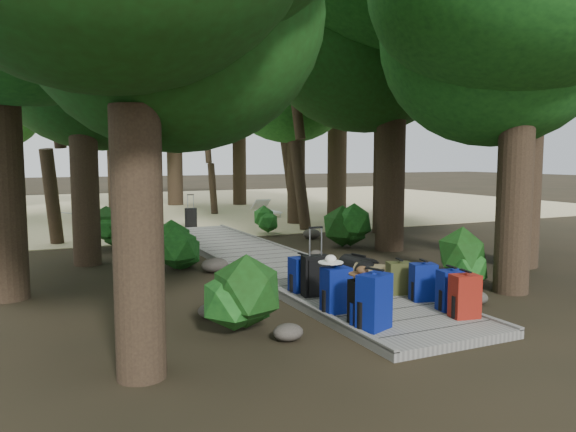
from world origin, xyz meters
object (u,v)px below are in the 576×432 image
backpack_left_b (364,300)px  backpack_left_c (336,288)px  duffel_right_black (358,268)px  lone_suitcase_on_sand (191,218)px  duffel_right_khaki (371,273)px  backpack_right_d (399,276)px  backpack_right_b (451,288)px  suitcase_on_boardwalk (315,276)px  backpack_left_d (303,272)px  kayak (80,218)px  backpack_left_a (374,298)px  sun_lounger (268,208)px  backpack_right_c (423,280)px  backpack_right_a (465,294)px

backpack_left_b → backpack_left_c: (-0.01, 0.70, 0.02)m
duffel_right_black → lone_suitcase_on_sand: size_ratio=1.09×
duffel_right_khaki → duffel_right_black: size_ratio=0.80×
backpack_right_d → lone_suitcase_on_sand: size_ratio=0.91×
duffel_right_black → backpack_right_b: bearing=-96.6°
suitcase_on_boardwalk → backpack_left_d: bearing=102.0°
backpack_left_d → kayak: size_ratio=0.20×
backpack_right_b → backpack_right_d: backpack_right_b is taller
backpack_left_a → kayak: backpack_left_a is taller
suitcase_on_boardwalk → kayak: (-2.40, 12.90, -0.26)m
backpack_left_a → sun_lounger: bearing=49.5°
backpack_right_c → backpack_right_b: bearing=-73.6°
backpack_left_c → duffel_right_black: 2.19m
backpack_left_b → suitcase_on_boardwalk: backpack_left_b is taller
backpack_right_d → duffel_right_black: (-0.04, 1.15, -0.07)m
backpack_right_b → duffel_right_khaki: 1.90m
backpack_right_a → kayak: backpack_right_a is taller
suitcase_on_boardwalk → backpack_left_a: bearing=-87.4°
kayak → sun_lounger: size_ratio=1.64×
kayak → sun_lounger: sun_lounger is taller
duffel_right_black → backpack_left_c: bearing=-140.3°
backpack_right_b → duffel_right_khaki: (-0.09, 1.89, -0.14)m
backpack_left_b → duffel_right_black: bearing=64.4°
backpack_right_b → duffel_right_black: backpack_right_b is taller
backpack_right_a → sun_lounger: 14.35m
suitcase_on_boardwalk → kayak: bearing=107.0°
backpack_right_a → kayak: bearing=113.7°
backpack_right_d → kayak: backpack_right_d is taller
backpack_left_b → backpack_left_d: bearing=91.6°
backpack_right_d → sun_lounger: backpack_right_d is taller
backpack_left_a → backpack_right_b: backpack_left_a is taller
backpack_left_c → backpack_right_a: backpack_left_c is taller
backpack_left_d → backpack_left_c: bearing=-100.0°
backpack_left_c → kayak: (-2.22, 13.86, -0.30)m
backpack_left_d → sun_lounger: backpack_left_d is taller
backpack_left_d → duffel_right_black: size_ratio=0.92×
backpack_left_a → backpack_left_d: bearing=65.0°
backpack_right_d → kayak: bearing=121.9°
backpack_left_a → duffel_right_khaki: 2.59m
lone_suitcase_on_sand → backpack_left_c: bearing=-79.8°
lone_suitcase_on_sand → kayak: 4.19m
backpack_left_c → duffel_right_black: (1.42, 1.66, -0.14)m
backpack_left_b → backpack_left_d: size_ratio=1.08×
duffel_right_khaki → kayak: (-3.67, 12.55, -0.12)m
duffel_right_black → backpack_right_a: bearing=-99.0°
duffel_right_khaki → duffel_right_black: (-0.03, 0.36, 0.03)m
duffel_right_khaki → kayak: size_ratio=0.17×
backpack_left_d → backpack_right_a: bearing=-64.1°
backpack_left_d → backpack_right_c: backpack_right_c is taller
backpack_right_a → backpack_right_d: 1.48m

